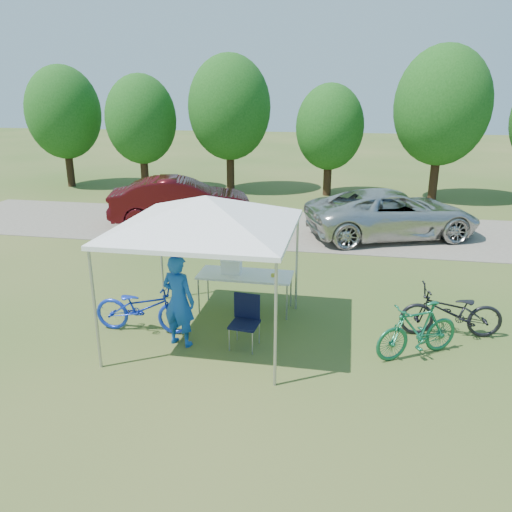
{
  "coord_description": "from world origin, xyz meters",
  "views": [
    {
      "loc": [
        2.49,
        -8.37,
        4.49
      ],
      "look_at": [
        0.53,
        2.0,
        0.98
      ],
      "focal_mm": 35.0,
      "sensor_mm": 36.0,
      "label": 1
    }
  ],
  "objects_px": {
    "folding_chair": "(246,316)",
    "minivan": "(392,214)",
    "bike_dark": "(452,312)",
    "cyclist": "(179,300)",
    "sedan": "(181,201)",
    "folding_table": "(245,276)",
    "cooler": "(231,266)",
    "bike_green": "(418,330)",
    "bike_blue": "(143,307)"
  },
  "relations": [
    {
      "from": "cooler",
      "to": "bike_blue",
      "type": "height_order",
      "value": "cooler"
    },
    {
      "from": "folding_chair",
      "to": "cyclist",
      "type": "xyz_separation_m",
      "value": [
        -1.2,
        -0.21,
        0.3
      ]
    },
    {
      "from": "folding_chair",
      "to": "bike_green",
      "type": "xyz_separation_m",
      "value": [
        3.05,
        0.14,
        -0.07
      ]
    },
    {
      "from": "folding_table",
      "to": "cyclist",
      "type": "bearing_deg",
      "value": -116.65
    },
    {
      "from": "bike_blue",
      "to": "minivan",
      "type": "relative_size",
      "value": 0.35
    },
    {
      "from": "bike_blue",
      "to": "bike_dark",
      "type": "bearing_deg",
      "value": -82.83
    },
    {
      "from": "bike_blue",
      "to": "minivan",
      "type": "bearing_deg",
      "value": -35.4
    },
    {
      "from": "folding_chair",
      "to": "minivan",
      "type": "bearing_deg",
      "value": 74.3
    },
    {
      "from": "cooler",
      "to": "sedan",
      "type": "bearing_deg",
      "value": 116.87
    },
    {
      "from": "cooler",
      "to": "folding_table",
      "type": "bearing_deg",
      "value": 0.0
    },
    {
      "from": "folding_table",
      "to": "bike_dark",
      "type": "height_order",
      "value": "bike_dark"
    },
    {
      "from": "cooler",
      "to": "minivan",
      "type": "distance_m",
      "value": 7.38
    },
    {
      "from": "cooler",
      "to": "cyclist",
      "type": "height_order",
      "value": "cyclist"
    },
    {
      "from": "bike_dark",
      "to": "minivan",
      "type": "height_order",
      "value": "minivan"
    },
    {
      "from": "bike_blue",
      "to": "sedan",
      "type": "relative_size",
      "value": 0.39
    },
    {
      "from": "folding_chair",
      "to": "bike_green",
      "type": "relative_size",
      "value": 0.58
    },
    {
      "from": "bike_blue",
      "to": "bike_green",
      "type": "height_order",
      "value": "same"
    },
    {
      "from": "folding_table",
      "to": "cyclist",
      "type": "height_order",
      "value": "cyclist"
    },
    {
      "from": "folding_table",
      "to": "sedan",
      "type": "relative_size",
      "value": 0.4
    },
    {
      "from": "folding_chair",
      "to": "minivan",
      "type": "relative_size",
      "value": 0.18
    },
    {
      "from": "cooler",
      "to": "bike_dark",
      "type": "relative_size",
      "value": 0.22
    },
    {
      "from": "folding_table",
      "to": "bike_dark",
      "type": "bearing_deg",
      "value": -6.6
    },
    {
      "from": "cyclist",
      "to": "folding_table",
      "type": "bearing_deg",
      "value": -102.13
    },
    {
      "from": "folding_chair",
      "to": "bike_dark",
      "type": "height_order",
      "value": "bike_dark"
    },
    {
      "from": "cyclist",
      "to": "sedan",
      "type": "distance_m",
      "value": 8.94
    },
    {
      "from": "folding_chair",
      "to": "cyclist",
      "type": "height_order",
      "value": "cyclist"
    },
    {
      "from": "bike_dark",
      "to": "bike_green",
      "type": "bearing_deg",
      "value": -44.41
    },
    {
      "from": "bike_blue",
      "to": "sedan",
      "type": "xyz_separation_m",
      "value": [
        -1.97,
        8.11,
        0.32
      ]
    },
    {
      "from": "bike_dark",
      "to": "sedan",
      "type": "relative_size",
      "value": 0.39
    },
    {
      "from": "minivan",
      "to": "sedan",
      "type": "relative_size",
      "value": 1.11
    },
    {
      "from": "cooler",
      "to": "bike_green",
      "type": "bearing_deg",
      "value": -20.6
    },
    {
      "from": "folding_table",
      "to": "folding_chair",
      "type": "xyz_separation_m",
      "value": [
        0.32,
        -1.52,
        -0.2
      ]
    },
    {
      "from": "folding_table",
      "to": "bike_dark",
      "type": "relative_size",
      "value": 1.04
    },
    {
      "from": "folding_chair",
      "to": "bike_green",
      "type": "height_order",
      "value": "bike_green"
    },
    {
      "from": "folding_chair",
      "to": "bike_blue",
      "type": "relative_size",
      "value": 0.5
    },
    {
      "from": "folding_table",
      "to": "sedan",
      "type": "height_order",
      "value": "sedan"
    },
    {
      "from": "cooler",
      "to": "bike_green",
      "type": "xyz_separation_m",
      "value": [
        3.67,
        -1.38,
        -0.47
      ]
    },
    {
      "from": "minivan",
      "to": "sedan",
      "type": "distance_m",
      "value": 7.17
    },
    {
      "from": "cyclist",
      "to": "bike_green",
      "type": "relative_size",
      "value": 1.05
    },
    {
      "from": "minivan",
      "to": "folding_chair",
      "type": "bearing_deg",
      "value": 138.18
    },
    {
      "from": "cyclist",
      "to": "sedan",
      "type": "relative_size",
      "value": 0.36
    },
    {
      "from": "folding_table",
      "to": "minivan",
      "type": "distance_m",
      "value": 7.23
    },
    {
      "from": "bike_dark",
      "to": "minivan",
      "type": "relative_size",
      "value": 0.35
    },
    {
      "from": "minivan",
      "to": "folding_table",
      "type": "bearing_deg",
      "value": 131.34
    },
    {
      "from": "folding_chair",
      "to": "minivan",
      "type": "height_order",
      "value": "minivan"
    },
    {
      "from": "cooler",
      "to": "bike_dark",
      "type": "height_order",
      "value": "cooler"
    },
    {
      "from": "bike_blue",
      "to": "bike_dark",
      "type": "distance_m",
      "value": 5.91
    },
    {
      "from": "bike_green",
      "to": "minivan",
      "type": "distance_m",
      "value": 7.75
    },
    {
      "from": "folding_table",
      "to": "cooler",
      "type": "distance_m",
      "value": 0.36
    },
    {
      "from": "sedan",
      "to": "minivan",
      "type": "bearing_deg",
      "value": -110.51
    }
  ]
}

